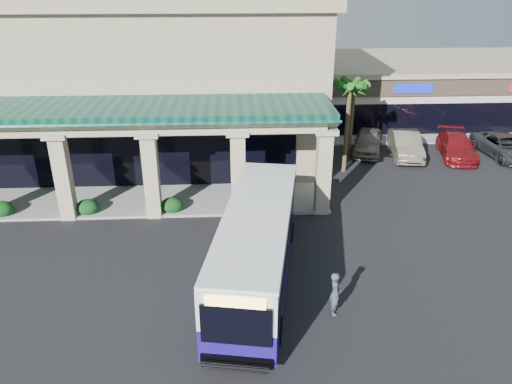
{
  "coord_description": "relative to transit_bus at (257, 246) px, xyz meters",
  "views": [
    {
      "loc": [
        1.18,
        -18.94,
        12.3
      ],
      "look_at": [
        2.33,
        3.16,
        2.2
      ],
      "focal_mm": 35.0,
      "sensor_mm": 36.0,
      "label": 1
    }
  ],
  "objects": [
    {
      "name": "ground",
      "position": [
        -2.16,
        1.0,
        -1.61
      ],
      "size": [
        110.0,
        110.0,
        0.0
      ],
      "primitive_type": "plane",
      "color": "black"
    },
    {
      "name": "main_building",
      "position": [
        -10.16,
        17.0,
        4.06
      ],
      "size": [
        30.8,
        14.8,
        11.35
      ],
      "primitive_type": null,
      "color": "tan",
      "rests_on": "ground"
    },
    {
      "name": "arcade",
      "position": [
        -10.16,
        7.8,
        1.24
      ],
      "size": [
        30.0,
        6.2,
        5.7
      ],
      "primitive_type": null,
      "color": "#09392D",
      "rests_on": "ground"
    },
    {
      "name": "strip_mall",
      "position": [
        15.84,
        25.0,
        0.84
      ],
      "size": [
        22.5,
        12.5,
        4.9
      ],
      "primitive_type": null,
      "color": "beige",
      "rests_on": "ground"
    },
    {
      "name": "palm_0",
      "position": [
        6.34,
        12.0,
        1.69
      ],
      "size": [
        2.4,
        2.4,
        6.6
      ],
      "primitive_type": null,
      "color": "#194F15",
      "rests_on": "ground"
    },
    {
      "name": "palm_1",
      "position": [
        7.34,
        15.0,
        1.29
      ],
      "size": [
        2.4,
        2.4,
        5.8
      ],
      "primitive_type": null,
      "color": "#194F15",
      "rests_on": "ground"
    },
    {
      "name": "broadleaf_tree",
      "position": [
        5.34,
        20.0,
        0.79
      ],
      "size": [
        2.6,
        2.6,
        4.81
      ],
      "primitive_type": null,
      "color": "#0C350F",
      "rests_on": "ground"
    },
    {
      "name": "transit_bus",
      "position": [
        0.0,
        0.0,
        0.0
      ],
      "size": [
        4.66,
        11.85,
        3.23
      ],
      "primitive_type": null,
      "rotation": [
        0.0,
        0.0,
        -0.17
      ],
      "color": "navy",
      "rests_on": "ground"
    },
    {
      "name": "pedestrian",
      "position": [
        2.85,
        -2.45,
        -0.71
      ],
      "size": [
        0.44,
        0.66,
        1.8
      ],
      "primitive_type": "imported",
      "rotation": [
        0.0,
        0.0,
        1.55
      ],
      "color": "#3A4457",
      "rests_on": "ground"
    },
    {
      "name": "car_silver",
      "position": [
        8.77,
        15.44,
        -0.8
      ],
      "size": [
        3.35,
        5.15,
        1.63
      ],
      "primitive_type": "imported",
      "rotation": [
        0.0,
        0.0,
        -0.32
      ],
      "color": "gray",
      "rests_on": "ground"
    },
    {
      "name": "car_white",
      "position": [
        11.21,
        14.56,
        -0.76
      ],
      "size": [
        2.55,
        5.42,
        1.72
      ],
      "primitive_type": "imported",
      "rotation": [
        0.0,
        0.0,
        -0.15
      ],
      "color": "slate",
      "rests_on": "ground"
    },
    {
      "name": "car_red",
      "position": [
        14.74,
        14.22,
        -0.84
      ],
      "size": [
        3.17,
        5.63,
        1.54
      ],
      "primitive_type": "imported",
      "rotation": [
        0.0,
        0.0,
        -0.2
      ],
      "color": "maroon",
      "rests_on": "ground"
    },
    {
      "name": "car_gray",
      "position": [
        18.1,
        14.06,
        -0.84
      ],
      "size": [
        3.04,
        5.76,
        1.55
      ],
      "primitive_type": "imported",
      "rotation": [
        0.0,
        0.0,
        0.09
      ],
      "color": "#31353A",
      "rests_on": "ground"
    }
  ]
}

